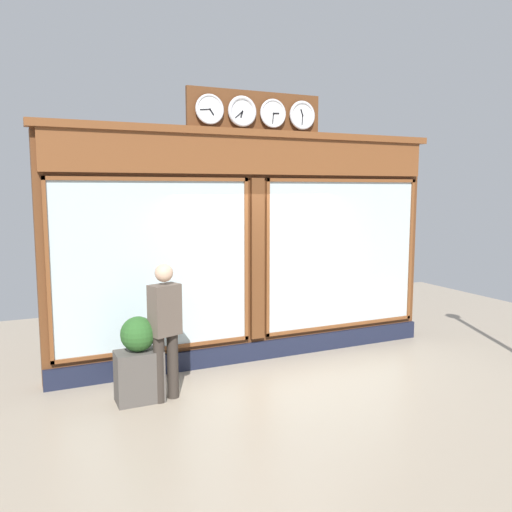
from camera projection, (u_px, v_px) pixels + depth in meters
ground_plane at (368, 438)px, 5.46m from camera, size 14.00×14.00×0.00m
shop_facade at (253, 245)px, 7.88m from camera, size 6.14×0.42×3.96m
pedestrian at (165, 326)px, 6.36m from camera, size 0.41×0.33×1.69m
planter_box at (139, 376)px, 6.39m from camera, size 0.56×0.36×0.63m
planter_shrub at (138, 334)px, 6.32m from camera, size 0.42×0.42×0.42m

